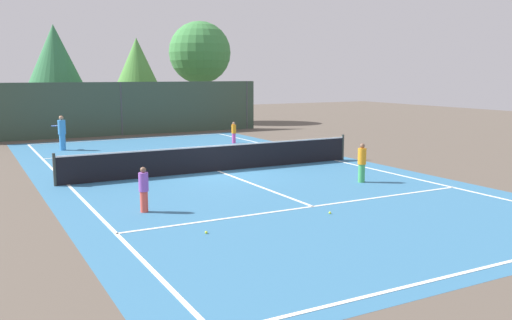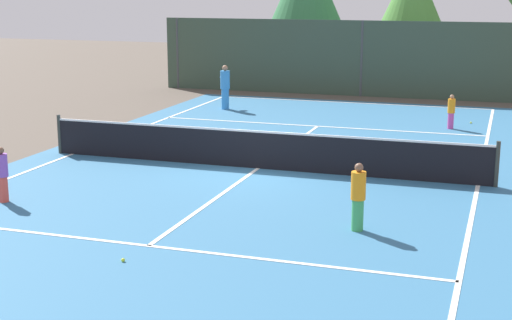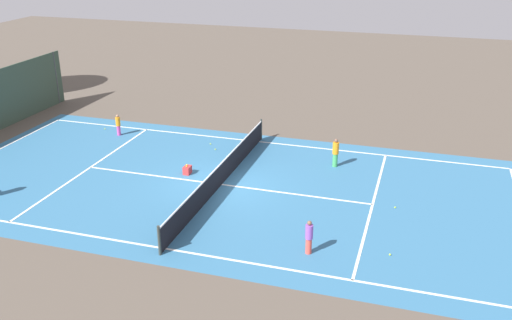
% 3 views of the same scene
% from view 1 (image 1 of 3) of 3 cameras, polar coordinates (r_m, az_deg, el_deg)
% --- Properties ---
extents(ground_plane, '(80.00, 80.00, 0.00)m').
position_cam_1_polar(ground_plane, '(20.83, -3.99, -1.18)').
color(ground_plane, brown).
extents(court_surface, '(13.00, 25.00, 0.01)m').
position_cam_1_polar(court_surface, '(20.83, -3.99, -1.17)').
color(court_surface, teal).
rests_on(court_surface, ground_plane).
extents(tennis_net, '(11.90, 0.10, 1.10)m').
position_cam_1_polar(tennis_net, '(20.74, -4.00, 0.21)').
color(tennis_net, '#333833').
rests_on(tennis_net, ground_plane).
extents(perimeter_fence, '(18.00, 0.12, 3.20)m').
position_cam_1_polar(perimeter_fence, '(33.82, -13.91, 5.22)').
color(perimeter_fence, '#384C3D').
rests_on(perimeter_fence, ground_plane).
extents(tree_0, '(4.62, 4.62, 7.57)m').
position_cam_1_polar(tree_0, '(41.78, -5.90, 11.11)').
color(tree_0, brown).
rests_on(tree_0, ground_plane).
extents(tree_1, '(3.30, 3.30, 6.66)m').
position_cam_1_polar(tree_1, '(35.96, -20.33, 10.22)').
color(tree_1, brown).
rests_on(tree_1, ground_plane).
extents(tree_2, '(3.19, 3.19, 5.97)m').
position_cam_1_polar(tree_2, '(36.40, -12.34, 9.59)').
color(tree_2, brown).
rests_on(tree_2, ground_plane).
extents(player_0, '(0.65, 0.92, 1.68)m').
position_cam_1_polar(player_0, '(28.02, -19.65, 2.73)').
color(player_0, '#388CD8').
rests_on(player_0, ground_plane).
extents(player_1, '(0.29, 0.29, 1.34)m').
position_cam_1_polar(player_1, '(18.90, 11.01, -0.25)').
color(player_1, '#3FA559').
rests_on(player_1, ground_plane).
extents(player_2, '(0.24, 0.24, 1.14)m').
position_cam_1_polar(player_2, '(29.15, -2.34, 2.91)').
color(player_2, '#D14799').
rests_on(player_2, ground_plane).
extents(player_3, '(0.26, 0.26, 1.23)m').
position_cam_1_polar(player_3, '(14.86, -11.67, -3.00)').
color(player_3, '#E54C3F').
rests_on(player_3, ground_plane).
extents(ball_crate, '(0.41, 0.29, 0.43)m').
position_cam_1_polar(ball_crate, '(22.73, -4.46, 0.14)').
color(ball_crate, red).
rests_on(ball_crate, ground_plane).
extents(tennis_ball_0, '(0.07, 0.07, 0.07)m').
position_cam_1_polar(tennis_ball_0, '(30.56, -2.33, 2.15)').
color(tennis_ball_0, '#CCE533').
rests_on(tennis_ball_0, ground_plane).
extents(tennis_ball_1, '(0.07, 0.07, 0.07)m').
position_cam_1_polar(tennis_ball_1, '(24.81, 3.14, 0.55)').
color(tennis_ball_1, '#CCE533').
rests_on(tennis_ball_1, ground_plane).
extents(tennis_ball_2, '(0.07, 0.07, 0.07)m').
position_cam_1_polar(tennis_ball_2, '(14.62, 7.74, -5.49)').
color(tennis_ball_2, '#CCE533').
rests_on(tennis_ball_2, ground_plane).
extents(tennis_ball_3, '(0.07, 0.07, 0.07)m').
position_cam_1_polar(tennis_ball_3, '(19.72, -15.96, -1.98)').
color(tennis_ball_3, '#CCE533').
rests_on(tennis_ball_3, ground_plane).
extents(tennis_ball_4, '(0.07, 0.07, 0.07)m').
position_cam_1_polar(tennis_ball_4, '(24.04, 2.48, 0.28)').
color(tennis_ball_4, '#CCE533').
rests_on(tennis_ball_4, ground_plane).
extents(tennis_ball_5, '(0.07, 0.07, 0.07)m').
position_cam_1_polar(tennis_ball_5, '(12.80, -5.23, -7.55)').
color(tennis_ball_5, '#CCE533').
rests_on(tennis_ball_5, ground_plane).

